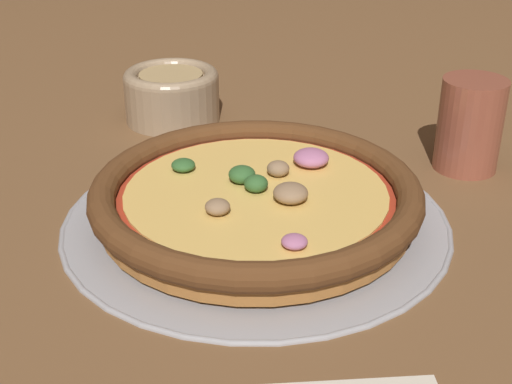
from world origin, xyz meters
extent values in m
plane|color=brown|center=(0.00, 0.00, 0.00)|extent=(3.00, 3.00, 0.00)
cylinder|color=#9E9EA3|center=(0.00, 0.00, 0.00)|extent=(0.33, 0.33, 0.00)
torus|color=#9E9EA3|center=(0.00, 0.00, 0.00)|extent=(0.33, 0.33, 0.01)
cylinder|color=#A86B33|center=(0.00, 0.00, 0.02)|extent=(0.26, 0.26, 0.02)
torus|color=#563319|center=(0.00, 0.00, 0.03)|extent=(0.28, 0.28, 0.02)
cylinder|color=#A32D19|center=(0.00, 0.00, 0.03)|extent=(0.23, 0.23, 0.00)
cylinder|color=#E5B75B|center=(0.00, 0.00, 0.03)|extent=(0.22, 0.22, 0.00)
ellipsoid|color=#33602D|center=(0.02, 0.01, 0.04)|extent=(0.03, 0.03, 0.01)
ellipsoid|color=#33602D|center=(0.00, 0.00, 0.04)|extent=(0.03, 0.03, 0.01)
ellipsoid|color=#33602D|center=(0.03, 0.07, 0.03)|extent=(0.03, 0.03, 0.01)
ellipsoid|color=#8E7051|center=(-0.02, -0.03, 0.04)|extent=(0.04, 0.04, 0.02)
ellipsoid|color=#B26B93|center=(0.06, -0.04, 0.04)|extent=(0.04, 0.04, 0.01)
ellipsoid|color=#B26B93|center=(-0.09, -0.04, 0.03)|extent=(0.02, 0.02, 0.01)
ellipsoid|color=#8E7051|center=(0.03, -0.02, 0.04)|extent=(0.02, 0.02, 0.01)
ellipsoid|color=#8E7051|center=(-0.04, 0.03, 0.04)|extent=(0.03, 0.03, 0.01)
cylinder|color=#9E8466|center=(0.22, 0.12, 0.03)|extent=(0.11, 0.11, 0.05)
torus|color=#9E8466|center=(0.22, 0.12, 0.05)|extent=(0.11, 0.11, 0.02)
cylinder|color=tan|center=(0.22, 0.12, 0.05)|extent=(0.07, 0.07, 0.00)
cylinder|color=brown|center=(0.13, -0.19, 0.05)|extent=(0.06, 0.06, 0.09)
camera|label=1|loc=(-0.53, -0.05, 0.30)|focal=50.00mm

